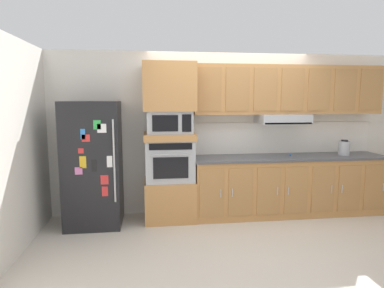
% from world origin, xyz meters
% --- Properties ---
extents(ground_plane, '(9.60, 9.60, 0.00)m').
position_xyz_m(ground_plane, '(0.00, 0.00, 0.00)').
color(ground_plane, beige).
extents(back_kitchen_wall, '(6.20, 0.12, 2.50)m').
position_xyz_m(back_kitchen_wall, '(0.00, 1.11, 1.25)').
color(back_kitchen_wall, silver).
rests_on(back_kitchen_wall, ground).
extents(side_panel_left, '(0.12, 7.10, 2.50)m').
position_xyz_m(side_panel_left, '(-2.80, 0.00, 1.25)').
color(side_panel_left, silver).
rests_on(side_panel_left, ground).
extents(refrigerator, '(0.76, 0.73, 1.76)m').
position_xyz_m(refrigerator, '(-2.03, 0.68, 0.88)').
color(refrigerator, black).
rests_on(refrigerator, ground).
extents(oven_base_cabinet, '(0.74, 0.62, 0.60)m').
position_xyz_m(oven_base_cabinet, '(-0.95, 0.75, 0.30)').
color(oven_base_cabinet, '#B77F47').
rests_on(oven_base_cabinet, ground).
extents(built_in_oven, '(0.70, 0.62, 0.60)m').
position_xyz_m(built_in_oven, '(-0.95, 0.75, 0.90)').
color(built_in_oven, '#A8AAAF').
rests_on(built_in_oven, oven_base_cabinet).
extents(appliance_mid_shelf, '(0.74, 0.62, 0.10)m').
position_xyz_m(appliance_mid_shelf, '(-0.95, 0.75, 1.25)').
color(appliance_mid_shelf, '#B77F47').
rests_on(appliance_mid_shelf, built_in_oven).
extents(microwave, '(0.64, 0.54, 0.32)m').
position_xyz_m(microwave, '(-0.95, 0.75, 1.46)').
color(microwave, '#A8AAAF').
rests_on(microwave, appliance_mid_shelf).
extents(appliance_upper_cabinet, '(0.74, 0.62, 0.68)m').
position_xyz_m(appliance_upper_cabinet, '(-0.95, 0.75, 1.96)').
color(appliance_upper_cabinet, '#B77F47').
rests_on(appliance_upper_cabinet, microwave).
extents(lower_cabinet_run, '(2.95, 0.63, 0.88)m').
position_xyz_m(lower_cabinet_run, '(0.90, 0.75, 0.44)').
color(lower_cabinet_run, '#B77F47').
rests_on(lower_cabinet_run, ground).
extents(countertop_slab, '(2.99, 0.64, 0.04)m').
position_xyz_m(countertop_slab, '(0.90, 0.75, 0.90)').
color(countertop_slab, '#4C4C51').
rests_on(countertop_slab, lower_cabinet_run).
extents(backsplash_panel, '(2.99, 0.02, 0.50)m').
position_xyz_m(backsplash_panel, '(0.90, 1.04, 1.17)').
color(backsplash_panel, white).
rests_on(backsplash_panel, countertop_slab).
extents(upper_cabinet_with_hood, '(2.95, 0.48, 0.88)m').
position_xyz_m(upper_cabinet_with_hood, '(0.89, 0.87, 1.90)').
color(upper_cabinet_with_hood, '#B77F47').
rests_on(upper_cabinet_with_hood, backsplash_panel).
extents(screwdriver, '(0.16, 0.15, 0.03)m').
position_xyz_m(screwdriver, '(0.93, 0.76, 0.93)').
color(screwdriver, blue).
rests_on(screwdriver, countertop_slab).
extents(electric_kettle, '(0.17, 0.17, 0.24)m').
position_xyz_m(electric_kettle, '(1.78, 0.70, 1.03)').
color(electric_kettle, '#A8AAAF').
rests_on(electric_kettle, countertop_slab).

